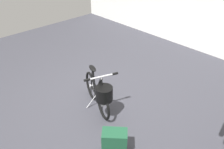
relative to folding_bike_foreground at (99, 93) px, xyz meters
The scene contains 3 objects.
ground_plane 0.37m from the folding_bike_foreground, 102.48° to the left, with size 8.39×8.39×0.00m, color #38383F.
folding_bike_foreground is the anchor object (origin of this frame).
backpack_on_floor 0.92m from the folding_bike_foreground, 28.37° to the right, with size 0.38×0.37×0.39m.
Camera 1 is at (2.37, -1.98, 2.60)m, focal length 38.45 mm.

